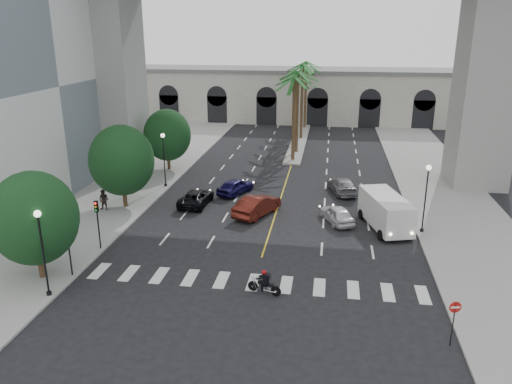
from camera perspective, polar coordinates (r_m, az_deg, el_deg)
name	(u,v)px	position (r m, az deg, el deg)	size (l,w,h in m)	color
ground	(257,271)	(32.28, 0.14, -9.03)	(140.00, 140.00, 0.00)	black
sidewalk_left	(127,188)	(49.68, -14.57, 0.42)	(8.00, 100.00, 0.15)	gray
sidewalk_right	(451,204)	(47.05, 21.39, -1.27)	(8.00, 100.00, 0.15)	gray
median	(299,142)	(68.11, 4.90, 5.75)	(2.00, 24.00, 0.20)	gray
pier_building	(307,95)	(84.14, 5.79, 11.00)	(71.00, 10.50, 8.50)	silver
palm_a	(295,82)	(56.81, 4.43, 12.46)	(3.20, 3.20, 10.30)	#47331E
palm_b	(298,76)	(60.75, 4.83, 13.09)	(3.20, 3.20, 10.60)	#47331E
palm_c	(298,77)	(64.79, 4.80, 13.00)	(3.20, 3.20, 10.10)	#47331E
palm_d	(303,68)	(68.68, 5.36, 13.90)	(3.20, 3.20, 10.90)	#47331E
palm_e	(303,69)	(72.71, 5.35, 13.78)	(3.20, 3.20, 10.40)	#47331E
palm_f	(306,65)	(76.66, 5.78, 14.20)	(3.20, 3.20, 10.70)	#47331E
street_tree_near	(34,218)	(32.51, -24.04, -2.75)	(5.20, 5.20, 6.89)	#382616
street_tree_mid	(122,160)	(43.38, -15.09, 3.50)	(5.44, 5.44, 7.21)	#382616
street_tree_far	(167,135)	(54.34, -10.10, 6.42)	(5.04, 5.04, 6.68)	#382616
lamp_post_left_near	(42,246)	(30.41, -23.25, -5.70)	(0.40, 0.40, 5.35)	black
lamp_post_left_far	(164,155)	(48.45, -10.48, 4.14)	(0.40, 0.40, 5.35)	black
lamp_post_right	(426,193)	(38.84, 18.85, -0.09)	(0.40, 0.40, 5.35)	black
traffic_signal_near	(68,240)	(32.58, -20.70, -5.15)	(0.25, 0.18, 3.65)	black
traffic_signal_far	(97,217)	(35.84, -17.67, -2.69)	(0.25, 0.18, 3.65)	black
motorcycle_rider	(265,283)	(29.47, 1.07, -10.36)	(2.04, 0.76, 1.51)	black
car_a	(337,214)	(40.22, 9.25, -2.51)	(1.65, 4.09, 1.39)	silver
car_b	(257,205)	(41.20, 0.13, -1.54)	(1.78, 5.10, 1.68)	#501710
car_c	(196,197)	(43.96, -6.86, -0.62)	(2.21, 4.78, 1.33)	black
car_d	(342,185)	(47.50, 9.84, 0.74)	(2.00, 4.92, 1.43)	slate
car_e	(235,186)	(46.53, -2.37, 0.66)	(1.73, 4.29, 1.46)	#130D3F
cargo_van	(386,211)	(39.48, 14.61, -2.10)	(3.91, 6.55, 2.62)	silver
pedestrian_a	(24,235)	(38.39, -24.99, -4.44)	(0.70, 0.46, 1.91)	black
pedestrian_b	(104,200)	(43.75, -17.00, -0.89)	(0.87, 0.68, 1.79)	black
do_not_enter_sign	(454,314)	(26.33, 21.72, -12.83)	(0.59, 0.17, 2.45)	black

